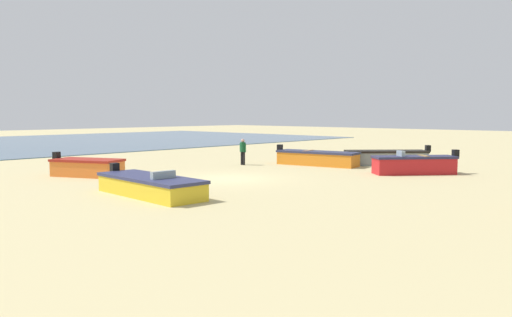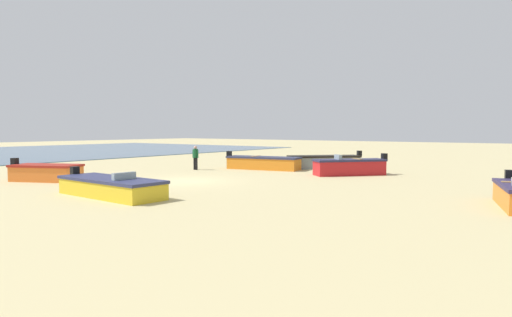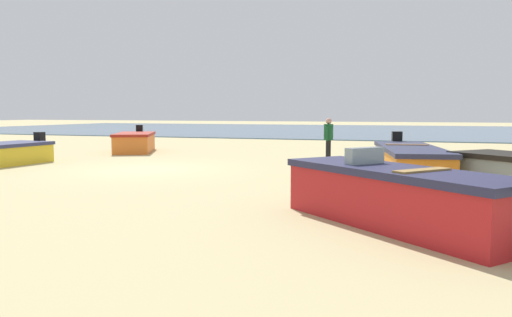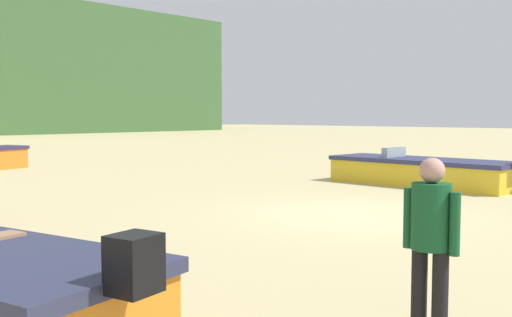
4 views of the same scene
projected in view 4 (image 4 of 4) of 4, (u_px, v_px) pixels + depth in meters
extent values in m
plane|color=tan|center=(352.00, 215.00, 11.83)|extent=(160.00, 160.00, 0.00)
cube|color=gold|center=(421.00, 174.00, 16.80)|extent=(1.90, 5.21, 0.64)
cube|color=navy|center=(422.00, 161.00, 16.77)|extent=(1.98, 5.31, 0.12)
cube|color=#8C9EA8|center=(394.00, 152.00, 17.39)|extent=(1.01, 0.24, 0.28)
cube|color=black|center=(134.00, 264.00, 3.97)|extent=(0.37, 0.33, 0.40)
cylinder|color=black|center=(440.00, 298.00, 5.14)|extent=(0.15, 0.15, 0.82)
cylinder|color=black|center=(419.00, 293.00, 5.28)|extent=(0.15, 0.15, 0.82)
cylinder|color=#154E2A|center=(431.00, 216.00, 5.15)|extent=(0.35, 0.35, 0.58)
cylinder|color=#154E2A|center=(455.00, 224.00, 5.00)|extent=(0.09, 0.09, 0.54)
cylinder|color=#154E2A|center=(408.00, 218.00, 5.31)|extent=(0.09, 0.09, 0.54)
sphere|color=tan|center=(432.00, 170.00, 5.13)|extent=(0.23, 0.23, 0.22)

